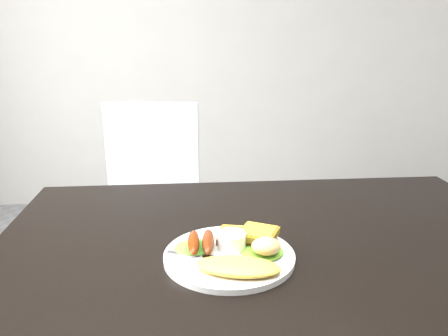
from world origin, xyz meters
TOP-DOWN VIEW (x-y plane):
  - room_back_panel at (0.00, 2.25)m, footprint 4.00×0.04m
  - dining_table at (0.00, 0.00)m, footprint 1.20×0.80m
  - dining_chair at (-0.33, 0.78)m, footprint 0.42×0.42m
  - person at (-0.37, 0.45)m, footprint 0.64×0.45m
  - plate at (-0.10, -0.07)m, footprint 0.26×0.26m
  - lettuce_left at (-0.17, -0.05)m, footprint 0.10×0.09m
  - lettuce_right at (-0.04, -0.08)m, footprint 0.11×0.10m
  - omelette at (-0.09, -0.14)m, footprint 0.17×0.11m
  - sausage_a at (-0.17, -0.06)m, footprint 0.03×0.10m
  - sausage_b at (-0.14, -0.06)m, footprint 0.03×0.10m
  - ramekin at (-0.10, -0.05)m, footprint 0.06×0.06m
  - toast_a at (-0.08, -0.01)m, footprint 0.09×0.09m
  - toast_b at (-0.04, -0.03)m, footprint 0.10×0.10m
  - potato_salad at (-0.03, -0.09)m, footprint 0.07×0.07m
  - fork at (-0.15, -0.09)m, footprint 0.15×0.06m

SIDE VIEW (x-z plane):
  - dining_chair at x=-0.33m, z-range 0.43..0.47m
  - dining_table at x=0.00m, z-range 0.71..0.75m
  - plate at x=-0.10m, z-range 0.75..0.76m
  - fork at x=-0.15m, z-range 0.76..0.77m
  - lettuce_right at x=-0.04m, z-range 0.76..0.77m
  - lettuce_left at x=-0.17m, z-range 0.76..0.77m
  - toast_a at x=-0.08m, z-range 0.76..0.78m
  - omelette at x=-0.09m, z-range 0.76..0.78m
  - ramekin at x=-0.10m, z-range 0.76..0.80m
  - toast_b at x=-0.04m, z-range 0.78..0.79m
  - sausage_a at x=-0.17m, z-range 0.77..0.79m
  - sausage_b at x=-0.14m, z-range 0.77..0.79m
  - potato_salad at x=-0.03m, z-range 0.77..0.80m
  - person at x=-0.37m, z-range 0.00..1.72m
  - room_back_panel at x=0.00m, z-range 0.00..2.70m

